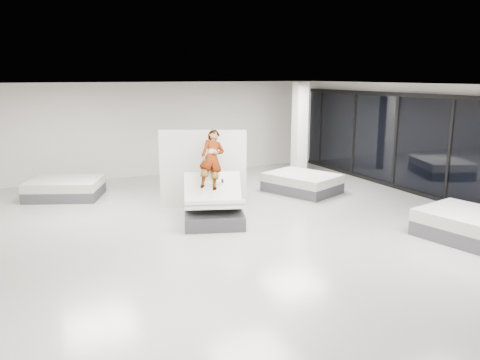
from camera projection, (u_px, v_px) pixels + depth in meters
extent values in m
plane|color=#B1AFA7|center=(252.00, 233.00, 10.37)|extent=(14.00, 14.00, 0.00)
plane|color=#272629|center=(253.00, 86.00, 9.67)|extent=(14.00, 14.00, 0.00)
cube|color=silver|center=(163.00, 129.00, 16.21)|extent=(12.00, 0.04, 3.20)
cube|color=silver|center=(453.00, 145.00, 12.50)|extent=(0.04, 14.00, 3.20)
cube|color=#3F3E44|center=(213.00, 215.00, 11.18)|extent=(1.86, 2.15, 0.32)
cube|color=white|center=(213.00, 190.00, 11.29)|extent=(1.53, 1.16, 0.79)
cube|color=slate|center=(213.00, 190.00, 11.29)|extent=(1.51, 1.06, 0.69)
cube|color=white|center=(214.00, 205.00, 10.70)|extent=(1.58, 1.31, 0.42)
cube|color=slate|center=(214.00, 205.00, 10.70)|extent=(1.59, 1.29, 0.25)
cube|color=white|center=(212.00, 177.00, 11.29)|extent=(0.58, 0.48, 0.35)
imported|color=slate|center=(212.00, 171.00, 11.25)|extent=(1.03, 1.62, 1.18)
cube|color=black|center=(222.00, 181.00, 10.97)|extent=(0.09, 0.15, 0.08)
cube|color=silver|center=(203.00, 169.00, 12.17)|extent=(2.09, 1.05, 2.05)
cube|color=#3F3E44|center=(302.00, 187.00, 14.00)|extent=(2.16, 2.43, 0.30)
cube|color=white|center=(302.00, 178.00, 13.94)|extent=(2.16, 2.43, 0.25)
cube|color=#3F3E44|center=(475.00, 233.00, 9.87)|extent=(1.99, 2.41, 0.32)
cube|color=white|center=(477.00, 220.00, 9.81)|extent=(1.99, 2.41, 0.27)
cube|color=#3F3E44|center=(65.00, 193.00, 13.34)|extent=(2.37, 2.11, 0.29)
cube|color=white|center=(65.00, 183.00, 13.28)|extent=(2.37, 2.11, 0.24)
cube|color=white|center=(300.00, 131.00, 15.65)|extent=(0.40, 0.40, 3.20)
cube|color=#1D2230|center=(450.00, 151.00, 12.49)|extent=(0.06, 13.40, 2.80)
cube|color=black|center=(445.00, 201.00, 12.79)|extent=(0.12, 13.40, 0.12)
cube|color=black|center=(455.00, 97.00, 12.18)|extent=(0.12, 13.40, 0.12)
cube|color=black|center=(450.00, 151.00, 12.49)|extent=(0.09, 0.08, 2.80)
cube|color=black|center=(396.00, 141.00, 14.26)|extent=(0.09, 0.08, 2.80)
cube|color=black|center=(354.00, 134.00, 16.03)|extent=(0.09, 0.08, 2.80)
cube|color=black|center=(321.00, 128.00, 17.80)|extent=(0.09, 0.08, 2.80)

